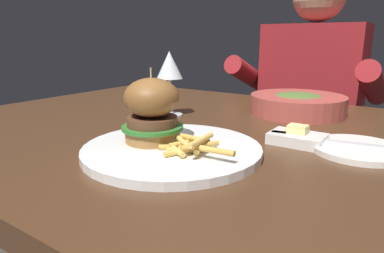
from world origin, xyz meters
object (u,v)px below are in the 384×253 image
at_px(diner_person, 307,133).
at_px(soup_bowl, 297,104).
at_px(bread_plate, 358,149).
at_px(table_knife, 327,141).
at_px(main_plate, 172,150).
at_px(butter_dish, 297,138).
at_px(wine_glass, 169,68).
at_px(burger_sandwich, 152,110).

bearing_deg(diner_person, soup_bowl, -78.43).
bearing_deg(bread_plate, soup_bowl, 127.17).
relative_size(bread_plate, table_knife, 0.66).
distance_m(main_plate, bread_plate, 0.32).
xyz_separation_m(table_knife, soup_bowl, (-0.13, 0.25, 0.01)).
bearing_deg(soup_bowl, butter_dish, -72.06).
bearing_deg(wine_glass, bread_plate, -5.37).
bearing_deg(butter_dish, soup_bowl, 107.94).
height_order(main_plate, butter_dish, butter_dish).
bearing_deg(soup_bowl, main_plate, -99.51).
distance_m(burger_sandwich, bread_plate, 0.36).
xyz_separation_m(butter_dish, soup_bowl, (-0.08, 0.26, 0.01)).
height_order(wine_glass, bread_plate, wine_glass).
xyz_separation_m(table_knife, butter_dish, (-0.05, -0.01, -0.00)).
distance_m(butter_dish, soup_bowl, 0.27).
bearing_deg(butter_dish, burger_sandwich, -139.64).
height_order(bread_plate, diner_person, diner_person).
height_order(butter_dish, soup_bowl, soup_bowl).
height_order(main_plate, wine_glass, wine_glass).
distance_m(burger_sandwich, wine_glass, 0.27).
bearing_deg(soup_bowl, diner_person, 101.57).
bearing_deg(burger_sandwich, diner_person, 88.80).
distance_m(main_plate, soup_bowl, 0.44).
relative_size(butter_dish, diner_person, 0.08).
xyz_separation_m(table_knife, diner_person, (-0.23, 0.73, -0.19)).
height_order(wine_glass, soup_bowl, wine_glass).
height_order(burger_sandwich, wine_glass, wine_glass).
distance_m(main_plate, table_knife, 0.27).
xyz_separation_m(bread_plate, diner_person, (-0.28, 0.73, -0.18)).
bearing_deg(diner_person, burger_sandwich, -91.20).
distance_m(wine_glass, bread_plate, 0.46).
relative_size(main_plate, wine_glass, 1.88).
bearing_deg(burger_sandwich, butter_dish, 40.36).
bearing_deg(burger_sandwich, wine_glass, 121.40).
height_order(burger_sandwich, butter_dish, burger_sandwich).
relative_size(main_plate, butter_dish, 3.08).
distance_m(bread_plate, diner_person, 0.80).
bearing_deg(soup_bowl, table_knife, -62.05).
xyz_separation_m(main_plate, wine_glass, (-0.18, 0.23, 0.11)).
height_order(table_knife, diner_person, diner_person).
bearing_deg(soup_bowl, burger_sandwich, -105.27).
xyz_separation_m(main_plate, bread_plate, (0.26, 0.19, -0.00)).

